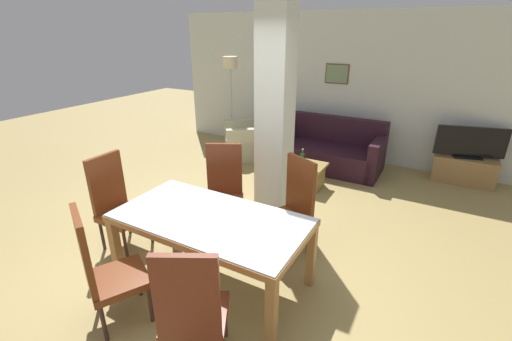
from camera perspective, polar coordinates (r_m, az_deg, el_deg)
The scene contains 16 objects.
ground_plane at distance 3.71m, azimuth -7.03°, elevation -17.60°, with size 18.00×18.00×0.00m, color #9F884E.
back_wall at distance 6.84m, azimuth 14.45°, elevation 13.22°, with size 7.20×0.09×2.70m.
divider_pillar at distance 4.41m, azimuth 3.17°, elevation 9.00°, with size 0.40×0.37×2.70m.
dining_table at distance 3.35m, azimuth -7.52°, elevation -9.68°, with size 1.85×0.96×0.74m.
dining_chair_near_right at distance 2.62m, azimuth -10.61°, elevation -21.82°, with size 0.62×0.62×1.10m.
dining_chair_near_left at distance 3.18m, azimuth -24.06°, elevation -14.65°, with size 0.62×0.62×1.10m.
dining_chair_head_left at distance 4.22m, azimuth -22.25°, elevation -4.80°, with size 0.46×0.46×1.10m.
dining_chair_far_left at distance 4.24m, azimuth -5.37°, elevation -2.93°, with size 0.62×0.62×1.10m.
dining_chair_far_right at distance 3.84m, azimuth 6.02°, elevation -5.86°, with size 0.62×0.62×1.10m.
sofa at distance 6.43m, azimuth 11.88°, elevation 3.16°, with size 1.92×0.92×0.88m.
armchair at distance 6.84m, azimuth -1.11°, elevation 4.87°, with size 1.19×1.19×0.87m.
coffee_table at distance 5.61m, azimuth 7.62°, elevation -0.54°, with size 0.75×0.46×0.39m.
bottle at distance 5.44m, azimuth 7.71°, elevation 1.97°, with size 0.06×0.06×0.26m.
tv_stand at distance 6.63m, azimuth 31.32°, elevation 0.10°, with size 0.92×0.40×0.44m.
tv_screen at distance 6.49m, azimuth 32.15°, elevation 3.91°, with size 1.02×0.29×0.51m.
floor_lamp at distance 7.08m, azimuth -4.29°, elevation 15.96°, with size 0.29×0.29×1.88m.
Camera 1 is at (1.75, -2.24, 2.38)m, focal length 24.00 mm.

